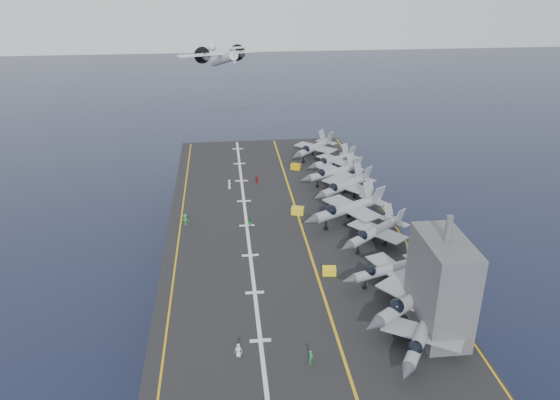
{
  "coord_description": "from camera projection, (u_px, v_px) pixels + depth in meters",
  "views": [
    {
      "loc": [
        -9.28,
        -81.22,
        51.15
      ],
      "look_at": [
        0.0,
        4.0,
        13.0
      ],
      "focal_mm": 35.0,
      "sensor_mm": 36.0,
      "label": 1
    }
  ],
  "objects": [
    {
      "name": "foul_line",
      "position": [
        300.0,
        223.0,
        91.54
      ],
      "size": [
        0.35,
        90.0,
        0.02
      ],
      "primitive_type": "cube",
      "color": "gold",
      "rests_on": "flight_deck"
    },
    {
      "name": "flight_deck",
      "position": [
        283.0,
        225.0,
        91.33
      ],
      "size": [
        38.0,
        92.0,
        0.4
      ],
      "primitive_type": "cube",
      "color": "black",
      "rests_on": "hull"
    },
    {
      "name": "tow_cart_a",
      "position": [
        329.0,
        271.0,
        76.47
      ],
      "size": [
        2.01,
        1.42,
        1.13
      ],
      "primitive_type": null,
      "color": "yellow",
      "rests_on": "flight_deck"
    },
    {
      "name": "deck_edge_stbd",
      "position": [
        390.0,
        218.0,
        93.07
      ],
      "size": [
        0.25,
        90.0,
        0.02
      ],
      "primitive_type": "cube",
      "color": "gold",
      "rests_on": "flight_deck"
    },
    {
      "name": "crew_0",
      "position": [
        238.0,
        350.0,
        60.59
      ],
      "size": [
        1.12,
        0.86,
        1.68
      ],
      "primitive_type": "imported",
      "color": "silver",
      "rests_on": "flight_deck"
    },
    {
      "name": "crew_3",
      "position": [
        186.0,
        220.0,
        90.4
      ],
      "size": [
        1.36,
        1.1,
        1.97
      ],
      "primitive_type": "imported",
      "color": "green",
      "rests_on": "flight_deck"
    },
    {
      "name": "fighter_jet_2",
      "position": [
        388.0,
        268.0,
        73.85
      ],
      "size": [
        15.01,
        12.4,
        4.47
      ],
      "primitive_type": null,
      "color": "#959EA6",
      "rests_on": "flight_deck"
    },
    {
      "name": "tow_cart_c",
      "position": [
        296.0,
        167.0,
        114.55
      ],
      "size": [
        2.28,
        1.92,
        1.17
      ],
      "primitive_type": null,
      "color": "gold",
      "rests_on": "flight_deck"
    },
    {
      "name": "crew_2",
      "position": [
        250.0,
        223.0,
        89.53
      ],
      "size": [
        1.23,
        1.11,
        1.71
      ],
      "primitive_type": "imported",
      "color": "#1C812E",
      "rests_on": "flight_deck"
    },
    {
      "name": "tow_cart_b",
      "position": [
        298.0,
        211.0,
        94.51
      ],
      "size": [
        2.43,
        1.93,
        1.28
      ],
      "primitive_type": null,
      "color": "gold",
      "rests_on": "flight_deck"
    },
    {
      "name": "fighter_jet_6",
      "position": [
        334.0,
        172.0,
        106.66
      ],
      "size": [
        16.81,
        14.73,
        4.89
      ],
      "primitive_type": null,
      "color": "#99A0A7",
      "rests_on": "flight_deck"
    },
    {
      "name": "transport_plane",
      "position": [
        224.0,
        59.0,
        136.26
      ],
      "size": [
        27.07,
        22.59,
        5.47
      ],
      "primitive_type": null,
      "color": "white"
    },
    {
      "name": "fighter_jet_5",
      "position": [
        345.0,
        185.0,
        100.1
      ],
      "size": [
        17.64,
        16.81,
        5.11
      ],
      "primitive_type": null,
      "color": "#939BA4",
      "rests_on": "flight_deck"
    },
    {
      "name": "fighter_jet_8",
      "position": [
        314.0,
        147.0,
        120.28
      ],
      "size": [
        16.64,
        16.97,
        4.96
      ],
      "primitive_type": null,
      "color": "gray",
      "rests_on": "flight_deck"
    },
    {
      "name": "landing_centerline",
      "position": [
        247.0,
        225.0,
        90.65
      ],
      "size": [
        0.5,
        90.0,
        0.02
      ],
      "primitive_type": "cube",
      "color": "silver",
      "rests_on": "flight_deck"
    },
    {
      "name": "ground",
      "position": [
        282.0,
        277.0,
        95.48
      ],
      "size": [
        500.0,
        500.0,
        0.0
      ],
      "primitive_type": "plane",
      "color": "#142135",
      "rests_on": "ground"
    },
    {
      "name": "fighter_jet_4",
      "position": [
        348.0,
        208.0,
        90.42
      ],
      "size": [
        19.49,
        17.38,
        5.65
      ],
      "primitive_type": null,
      "color": "gray",
      "rests_on": "flight_deck"
    },
    {
      "name": "fighter_jet_7",
      "position": [
        333.0,
        160.0,
        113.54
      ],
      "size": [
        15.49,
        14.38,
        4.48
      ],
      "primitive_type": null,
      "color": "#98A1A9",
      "rests_on": "flight_deck"
    },
    {
      "name": "deck_edge_port",
      "position": [
        180.0,
        229.0,
        89.56
      ],
      "size": [
        0.25,
        90.0,
        0.02
      ],
      "primitive_type": "cube",
      "color": "gold",
      "rests_on": "flight_deck"
    },
    {
      "name": "crew_4",
      "position": [
        257.0,
        179.0,
        107.16
      ],
      "size": [
        1.22,
        1.24,
        1.74
      ],
      "primitive_type": "imported",
      "color": "#A61417",
      "rests_on": "flight_deck"
    },
    {
      "name": "fighter_jet_1",
      "position": [
        414.0,
        298.0,
        66.52
      ],
      "size": [
        18.91,
        17.7,
        5.46
      ],
      "primitive_type": null,
      "color": "#9198A1",
      "rests_on": "flight_deck"
    },
    {
      "name": "fighter_jet_3",
      "position": [
        375.0,
        231.0,
        83.48
      ],
      "size": [
        16.82,
        16.04,
        4.88
      ],
      "primitive_type": null,
      "color": "#9097A0",
      "rests_on": "flight_deck"
    },
    {
      "name": "island_superstructure",
      "position": [
        442.0,
        275.0,
        62.44
      ],
      "size": [
        5.0,
        10.0,
        15.0
      ],
      "primitive_type": null,
      "color": "#56595E",
      "rests_on": "flight_deck"
    },
    {
      "name": "fighter_jet_0",
      "position": [
        421.0,
        335.0,
        60.66
      ],
      "size": [
        14.88,
        16.23,
        4.69
      ],
      "primitive_type": null,
      "color": "#9199A0",
      "rests_on": "flight_deck"
    },
    {
      "name": "hull",
      "position": [
        283.0,
        252.0,
        93.44
      ],
      "size": [
        36.0,
        90.0,
        10.0
      ],
      "primitive_type": "cube",
      "color": "#56595E",
      "rests_on": "ground"
    },
    {
      "name": "crew_6",
      "position": [
        311.0,
        357.0,
        59.4
      ],
      "size": [
        1.17,
        1.3,
        1.8
      ],
      "primitive_type": "imported",
      "color": "#268C33",
      "rests_on": "flight_deck"
    },
    {
      "name": "crew_5",
      "position": [
        229.0,
        184.0,
        104.64
      ],
      "size": [
        0.94,
        1.24,
        1.89
      ],
      "primitive_type": "imported",
      "color": "silver",
      "rests_on": "flight_deck"
    }
  ]
}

